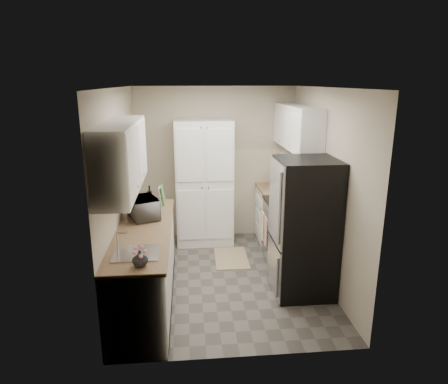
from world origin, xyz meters
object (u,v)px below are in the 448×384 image
(microwave, at_px, (144,208))
(refrigerator, at_px, (304,228))
(electric_range, at_px, (289,232))
(wine_bottle, at_px, (150,197))
(toaster_oven, at_px, (283,183))
(pantry_cabinet, at_px, (204,183))

(microwave, bearing_deg, refrigerator, -123.14)
(electric_range, height_order, wine_bottle, wine_bottle)
(electric_range, distance_m, toaster_oven, 0.94)
(pantry_cabinet, bearing_deg, electric_range, -38.22)
(pantry_cabinet, bearing_deg, refrigerator, -56.54)
(pantry_cabinet, distance_m, toaster_oven, 1.25)
(electric_range, bearing_deg, microwave, -167.41)
(electric_range, distance_m, microwave, 2.12)
(wine_bottle, bearing_deg, refrigerator, -23.97)
(wine_bottle, bearing_deg, toaster_oven, 19.34)
(refrigerator, relative_size, microwave, 3.65)
(microwave, bearing_deg, toaster_oven, -82.38)
(wine_bottle, bearing_deg, pantry_cabinet, 47.82)
(electric_range, height_order, refrigerator, refrigerator)
(pantry_cabinet, bearing_deg, wine_bottle, -132.18)
(electric_range, bearing_deg, toaster_oven, 85.17)
(refrigerator, bearing_deg, electric_range, 87.52)
(microwave, bearing_deg, pantry_cabinet, -53.78)
(pantry_cabinet, distance_m, refrigerator, 2.07)
(microwave, xyz_separation_m, toaster_oven, (2.06, 1.21, -0.03))
(refrigerator, distance_m, toaster_oven, 1.58)
(refrigerator, height_order, toaster_oven, refrigerator)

